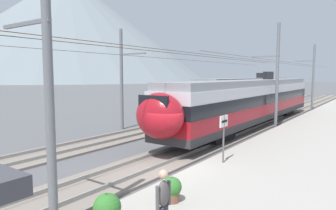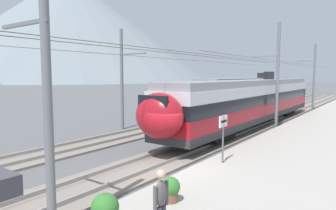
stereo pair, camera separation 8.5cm
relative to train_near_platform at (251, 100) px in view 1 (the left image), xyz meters
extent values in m
plane|color=#565659|center=(-13.26, -1.18, -2.22)|extent=(400.00, 400.00, 0.00)
cube|color=#A39E93|center=(-13.26, -5.85, -2.03)|extent=(120.00, 7.08, 0.39)
cube|color=slate|center=(-13.26, 0.00, -2.16)|extent=(120.00, 3.00, 0.12)
cube|color=gray|center=(-13.26, -0.72, -2.02)|extent=(120.00, 0.07, 0.16)
cube|color=gray|center=(-13.26, 0.72, -2.02)|extent=(120.00, 0.07, 0.16)
cube|color=slate|center=(-13.26, 5.61, -2.16)|extent=(120.00, 3.00, 0.12)
cube|color=gray|center=(-13.26, 4.89, -2.02)|extent=(120.00, 0.07, 0.16)
cube|color=gray|center=(-13.26, 6.33, -2.02)|extent=(120.00, 0.07, 0.16)
cube|color=#2D2D30|center=(0.59, 0.00, -1.30)|extent=(24.42, 2.82, 0.45)
cube|color=maroon|center=(0.59, 0.00, -0.65)|extent=(24.42, 2.82, 0.85)
cube|color=black|center=(0.59, 0.00, 0.15)|extent=(24.42, 2.86, 0.75)
cube|color=silver|center=(0.59, 0.00, 0.85)|extent=(24.42, 2.82, 0.65)
cube|color=gray|center=(0.59, 0.00, 1.40)|extent=(24.12, 2.62, 0.45)
cube|color=black|center=(-6.98, 0.00, -1.73)|extent=(2.80, 2.25, 0.42)
cube|color=black|center=(8.16, 0.00, -1.73)|extent=(2.80, 2.25, 0.42)
ellipsoid|color=maroon|center=(-12.17, 0.00, 0.05)|extent=(1.80, 2.59, 2.25)
cube|color=black|center=(-12.67, 0.00, 0.48)|extent=(0.16, 1.69, 1.19)
cube|color=black|center=(4.25, 0.00, 1.98)|extent=(0.90, 0.70, 0.70)
cube|color=#2D2D30|center=(14.64, 5.61, -1.30)|extent=(25.16, 3.00, 0.45)
cube|color=#1E6638|center=(14.64, 5.61, -0.65)|extent=(25.16, 3.00, 0.85)
cube|color=black|center=(14.64, 5.61, 0.15)|extent=(25.16, 3.04, 0.75)
cube|color=beige|center=(14.64, 5.61, 0.85)|extent=(25.16, 3.00, 0.65)
cube|color=gray|center=(14.64, 5.61, 1.40)|extent=(24.86, 2.80, 0.45)
cube|color=black|center=(6.84, 5.61, -1.73)|extent=(2.80, 2.40, 0.42)
cube|color=black|center=(22.44, 5.61, -1.73)|extent=(2.80, 2.40, 0.42)
ellipsoid|color=#1E6638|center=(1.52, 5.61, 0.05)|extent=(1.80, 2.76, 2.25)
cube|color=black|center=(1.02, 5.61, 0.48)|extent=(0.16, 1.80, 1.19)
cube|color=black|center=(18.42, 5.61, 1.98)|extent=(0.90, 0.70, 0.70)
cylinder|color=slate|center=(-19.28, -1.89, 1.62)|extent=(0.24, 0.24, 7.69)
cube|color=slate|center=(-19.28, -0.94, 3.36)|extent=(0.10, 2.19, 0.10)
cylinder|color=#473823|center=(-19.28, 0.00, 3.11)|extent=(46.40, 0.02, 0.02)
cylinder|color=slate|center=(0.44, -1.89, 1.89)|extent=(0.24, 0.24, 8.23)
cube|color=slate|center=(0.44, -0.94, 3.48)|extent=(0.10, 2.19, 0.10)
cylinder|color=#473823|center=(0.44, 0.00, 3.23)|extent=(46.40, 0.02, 0.02)
cylinder|color=slate|center=(14.83, -1.89, 1.65)|extent=(0.24, 0.24, 7.75)
cube|color=slate|center=(14.83, -0.94, 3.66)|extent=(0.10, 2.19, 0.10)
cylinder|color=#473823|center=(14.83, 0.00, 3.41)|extent=(46.40, 0.02, 0.02)
cylinder|color=slate|center=(-6.62, 7.91, 1.65)|extent=(0.24, 0.24, 7.75)
cube|color=slate|center=(-6.62, 6.76, 3.59)|extent=(0.10, 2.61, 0.10)
cylinder|color=#473823|center=(-6.62, 5.61, 3.34)|extent=(46.40, 0.02, 0.02)
cylinder|color=#59595B|center=(-11.70, -3.14, -0.79)|extent=(0.08, 0.08, 2.09)
cube|color=silver|center=(-11.70, -3.14, 0.01)|extent=(0.70, 0.06, 0.50)
cube|color=black|center=(-11.70, -3.18, 0.01)|extent=(0.52, 0.01, 0.10)
ellipsoid|color=#514C4C|center=(-18.33, -4.77, -0.70)|extent=(0.36, 0.22, 0.62)
sphere|color=tan|center=(-18.33, -4.77, -0.25)|extent=(0.22, 0.22, 0.22)
cylinder|color=#514C4C|center=(-18.55, -4.77, -0.75)|extent=(0.09, 0.09, 0.58)
cylinder|color=#514C4C|center=(-18.11, -4.77, -0.75)|extent=(0.09, 0.09, 0.58)
sphere|color=#33752D|center=(-18.71, -3.31, -1.28)|extent=(0.70, 0.70, 0.70)
sphere|color=gold|center=(-18.71, -3.31, -1.12)|extent=(0.39, 0.39, 0.39)
cylinder|color=brown|center=(-16.42, -3.68, -1.69)|extent=(0.47, 0.47, 0.28)
sphere|color=#33752D|center=(-16.42, -3.68, -1.37)|extent=(0.60, 0.60, 0.60)
sphere|color=#DB5193|center=(-16.42, -3.68, -1.23)|extent=(0.33, 0.33, 0.33)
cone|color=slate|center=(121.15, 186.72, 37.02)|extent=(204.55, 204.55, 78.48)
camera|label=1|loc=(-23.76, -8.79, 2.00)|focal=32.57mm
camera|label=2|loc=(-23.71, -8.86, 2.00)|focal=32.57mm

